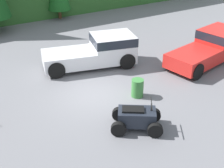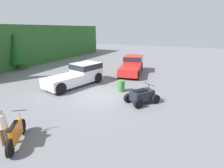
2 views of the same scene
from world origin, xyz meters
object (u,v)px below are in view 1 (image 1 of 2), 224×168
pickup_truck_red (211,46)px  steel_barrel (137,88)px  quad_atv (137,118)px  pickup_truck_second (98,50)px

pickup_truck_red → steel_barrel: 6.17m
quad_atv → steel_barrel: bearing=88.1°
pickup_truck_second → quad_atv: (-1.57, -6.11, -0.45)m
quad_atv → steel_barrel: size_ratio=2.73×
pickup_truck_red → quad_atv: 8.24m
pickup_truck_red → steel_barrel: (-6.03, -1.20, -0.50)m
quad_atv → steel_barrel: quad_atv is taller
pickup_truck_second → steel_barrel: 4.04m
pickup_truck_second → steel_barrel: (-0.07, -4.01, -0.50)m
steel_barrel → pickup_truck_red: bearing=11.3°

